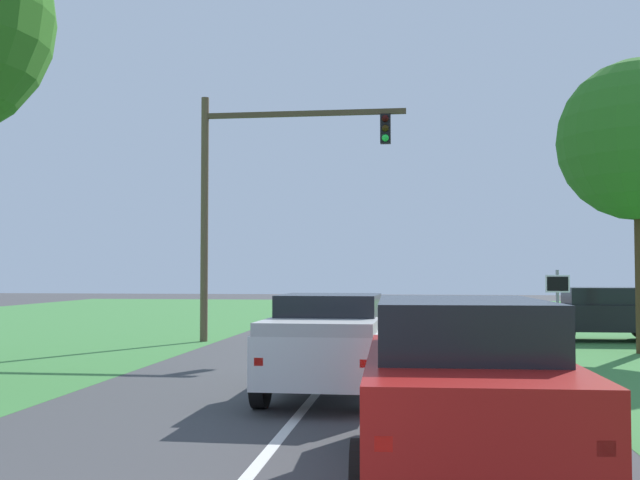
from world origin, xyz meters
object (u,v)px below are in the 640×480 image
object	(u,v)px
red_suv_near	(462,383)
crossing_suv_far	(605,313)
traffic_light	(254,181)
keep_moving_sign	(558,302)
oak_tree_right	(640,141)
pickup_truck_lead	(331,343)

from	to	relation	value
red_suv_near	crossing_suv_far	size ratio (longest dim) A/B	1.06
traffic_light	crossing_suv_far	size ratio (longest dim) A/B	1.67
traffic_light	keep_moving_sign	distance (m)	10.01
oak_tree_right	pickup_truck_lead	bearing A→B (deg)	-133.40
keep_moving_sign	oak_tree_right	world-z (taller)	oak_tree_right
keep_moving_sign	crossing_suv_far	bearing A→B (deg)	65.90
pickup_truck_lead	keep_moving_sign	bearing A→B (deg)	51.51
traffic_light	pickup_truck_lead	bearing A→B (deg)	-70.42
pickup_truck_lead	crossing_suv_far	size ratio (longest dim) A/B	1.06
pickup_truck_lead	traffic_light	size ratio (longest dim) A/B	0.63
pickup_truck_lead	red_suv_near	bearing A→B (deg)	-68.67
traffic_light	keep_moving_sign	bearing A→B (deg)	-22.98
traffic_light	keep_moving_sign	world-z (taller)	traffic_light
red_suv_near	oak_tree_right	distance (m)	15.02
pickup_truck_lead	crossing_suv_far	world-z (taller)	pickup_truck_lead
red_suv_near	pickup_truck_lead	size ratio (longest dim) A/B	1.00
traffic_light	crossing_suv_far	world-z (taller)	traffic_light
keep_moving_sign	oak_tree_right	size ratio (longest dim) A/B	0.28
keep_moving_sign	crossing_suv_far	world-z (taller)	keep_moving_sign
red_suv_near	pickup_truck_lead	world-z (taller)	red_suv_near
traffic_light	crossing_suv_far	xyz separation A→B (m)	(11.04, 1.82, -4.15)
pickup_truck_lead	traffic_light	bearing A→B (deg)	109.58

